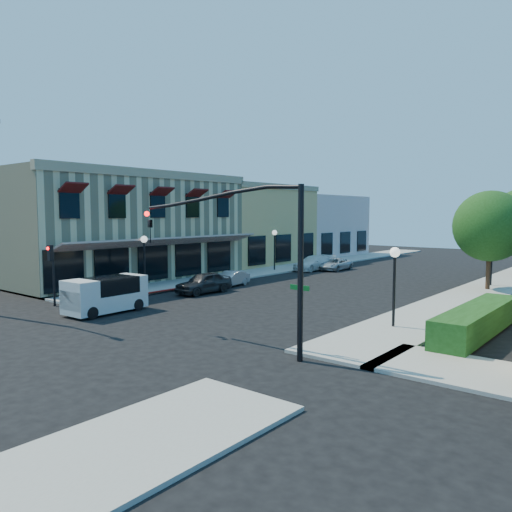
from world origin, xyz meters
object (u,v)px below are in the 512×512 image
Objects in this scene: white_van at (105,293)px; parked_car_c at (314,263)px; signal_mast_arm at (251,239)px; street_tree_a at (490,226)px; lamppost_right_far at (492,247)px; parked_car_a at (204,283)px; parked_car_d at (335,264)px; street_name_sign at (300,307)px; lamppost_left_far at (275,240)px; secondary_signal at (52,264)px; lamppost_left_near at (144,249)px; lamppost_right_near at (395,267)px; parked_car_b at (231,279)px.

white_van is 22.63m from parked_car_c.
parked_car_c is (-12.06, 23.18, -3.44)m from signal_mast_arm.
street_tree_a reaches higher than lamppost_right_far.
white_van reaches higher than parked_car_a.
street_tree_a is 1.46× the size of parked_car_c.
signal_mast_arm is 26.96m from parked_car_d.
street_tree_a is 2.49m from lamppost_right_far.
signal_mast_arm is 3.20× the size of street_name_sign.
lamppost_left_far reaches higher than parked_car_a.
parked_car_a is (3.70, -12.32, -2.07)m from lamppost_left_far.
secondary_signal is 20.60m from lamppost_left_far.
lamppost_right_far is at bearing 43.26° from lamppost_left_near.
lamppost_left_near and lamppost_left_far have the same top height.
lamppost_left_near and lamppost_right_near have the same top height.
secondary_signal is 0.93× the size of lamppost_left_far.
lamppost_right_near is at bearing 0.00° from lamppost_left_near.
lamppost_right_far is 0.80× the size of parked_car_c.
parked_car_b is 0.84× the size of parked_car_d.
secondary_signal is (-16.80, -20.59, -1.88)m from street_tree_a.
secondary_signal is at bearing -179.63° from signal_mast_arm.
lamppost_right_far is at bearing -9.23° from parked_car_d.
parked_car_d is at bearing 117.33° from street_name_sign.
white_van is at bearing -179.71° from street_name_sign.
secondary_signal is at bearing -85.66° from lamppost_left_near.
signal_mast_arm reaches higher than white_van.
lamppost_right_near is (1.00, 5.80, 1.04)m from street_name_sign.
lamppost_right_near is 0.80× the size of parked_car_c.
parked_car_d is at bearing 79.90° from parked_car_b.
white_van is (-10.12, 0.64, -3.05)m from signal_mast_arm.
lamppost_right_near is 15.01m from parked_car_b.
street_tree_a is 2.59× the size of street_name_sign.
white_van is at bearing -155.33° from lamppost_right_near.
lamppost_right_far is 17.92m from parked_car_b.
signal_mast_arm is 22.70m from lamppost_right_far.
signal_mast_arm reaches higher than lamppost_right_near.
lamppost_left_far is 20.38m from white_van.
signal_mast_arm reaches higher than secondary_signal.
street_tree_a reaches higher than lamppost_left_near.
white_van reaches higher than parked_car_b.
street_name_sign is 0.56× the size of parked_car_c.
lamppost_right_near is at bearing -54.22° from parked_car_d.
lamppost_left_far is 5.88m from parked_car_d.
parked_car_c is at bearing 169.87° from street_tree_a.
lamppost_left_far is 0.80× the size of parked_car_c.
street_tree_a is 1.58× the size of white_van.
lamppost_right_far is 0.92× the size of parked_car_a.
parked_car_b is (-13.97, -11.00, -2.21)m from lamppost_right_far.
parked_car_a is (-10.66, 8.18, -3.42)m from signal_mast_arm.
street_tree_a is at bearing 56.67° from white_van.
street_tree_a is at bearing 81.83° from signal_mast_arm.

